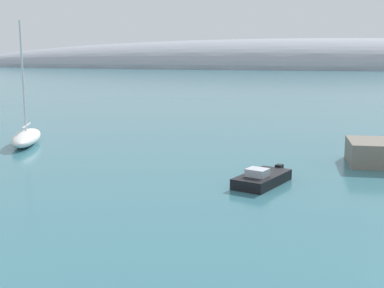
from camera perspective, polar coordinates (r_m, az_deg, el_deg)
The scene contains 3 objects.
distant_ridge at distance 249.77m, azimuth 12.78°, elevation 8.33°, with size 369.98×76.88×27.59m, color #999EA8.
sailboat_white_mid_mooring at distance 40.26m, azimuth -18.12°, elevation 0.76°, with size 4.04×6.70×9.19m.
motorboat_black_alongside_breakwater at distance 27.04m, azimuth 7.87°, elevation -3.85°, with size 2.90×4.41×0.96m.
Camera 1 is at (10.96, -0.81, 6.82)m, focal length 47.49 mm.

